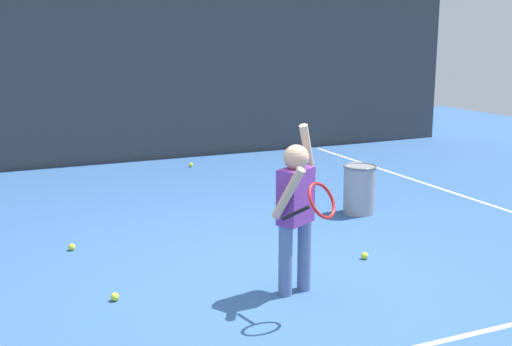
{
  "coord_description": "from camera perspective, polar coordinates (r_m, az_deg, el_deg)",
  "views": [
    {
      "loc": [
        -2.21,
        -4.53,
        2.06
      ],
      "look_at": [
        0.04,
        0.52,
        0.85
      ],
      "focal_mm": 45.69,
      "sensor_mm": 36.0,
      "label": 1
    }
  ],
  "objects": [
    {
      "name": "back_fence_windscreen",
      "position": [
        10.51,
        -12.07,
        11.35
      ],
      "size": [
        12.32,
        0.08,
        3.86
      ],
      "primitive_type": "cube",
      "color": "#383D42",
      "rests_on": "ground"
    },
    {
      "name": "fence_post_2",
      "position": [
        10.57,
        -12.16,
        11.76
      ],
      "size": [
        0.09,
        0.09,
        4.01
      ],
      "primitive_type": "cylinder",
      "color": "slate",
      "rests_on": "ground"
    },
    {
      "name": "court_line_sideline",
      "position": [
        8.19,
        21.09,
        -3.06
      ],
      "size": [
        0.05,
        9.0,
        0.0
      ],
      "primitive_type": "cube",
      "color": "white",
      "rests_on": "ground"
    },
    {
      "name": "ball_hopper",
      "position": [
        7.56,
        9.03,
        -1.37
      ],
      "size": [
        0.38,
        0.38,
        0.56
      ],
      "color": "gray",
      "rests_on": "ground"
    },
    {
      "name": "ground_plane",
      "position": [
        5.45,
        1.89,
        -9.88
      ],
      "size": [
        20.0,
        20.0,
        0.0
      ],
      "primitive_type": "plane",
      "color": "#335B93"
    },
    {
      "name": "tennis_ball_2",
      "position": [
        10.11,
        -5.72,
        0.71
      ],
      "size": [
        0.07,
        0.07,
        0.07
      ],
      "primitive_type": "sphere",
      "color": "#CCE033",
      "rests_on": "ground"
    },
    {
      "name": "fence_post_4",
      "position": [
        13.2,
        14.85,
        11.69
      ],
      "size": [
        0.09,
        0.09,
        4.01
      ],
      "primitive_type": "cylinder",
      "color": "slate",
      "rests_on": "ground"
    },
    {
      "name": "tennis_ball_6",
      "position": [
        6.13,
        9.49,
        -7.15
      ],
      "size": [
        0.07,
        0.07,
        0.07
      ],
      "primitive_type": "sphere",
      "color": "#CCE033",
      "rests_on": "ground"
    },
    {
      "name": "tennis_ball_0",
      "position": [
        6.52,
        -15.82,
        -6.25
      ],
      "size": [
        0.07,
        0.07,
        0.07
      ],
      "primitive_type": "sphere",
      "color": "#CCE033",
      "rests_on": "ground"
    },
    {
      "name": "tennis_ball_5",
      "position": [
        5.27,
        -12.26,
        -10.55
      ],
      "size": [
        0.07,
        0.07,
        0.07
      ],
      "primitive_type": "sphere",
      "color": "#CCE033",
      "rests_on": "ground"
    },
    {
      "name": "fence_post_3",
      "position": [
        11.57,
        2.87,
        12.04
      ],
      "size": [
        0.09,
        0.09,
        4.01
      ],
      "primitive_type": "cylinder",
      "color": "slate",
      "rests_on": "ground"
    },
    {
      "name": "tennis_player",
      "position": [
        5.09,
        3.58,
        -2.87
      ],
      "size": [
        0.51,
        0.81,
        1.35
      ],
      "rotation": [
        0.0,
        0.0,
        0.51
      ],
      "color": "slate",
      "rests_on": "ground"
    }
  ]
}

